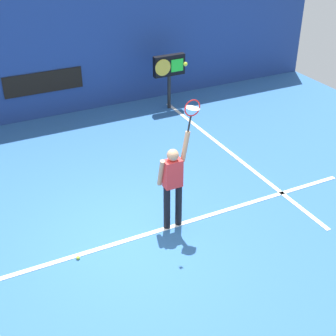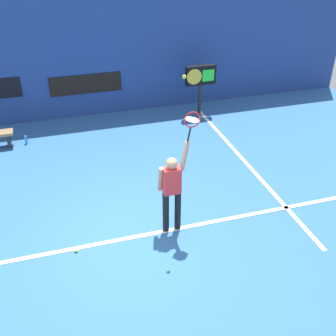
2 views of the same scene
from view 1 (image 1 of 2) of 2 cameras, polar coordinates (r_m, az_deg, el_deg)
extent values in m
plane|color=#2D609E|center=(9.18, -4.49, -8.26)|extent=(18.00, 18.00, 0.00)
cube|color=navy|center=(13.83, -15.09, 12.86)|extent=(18.00, 0.20, 3.59)
cube|color=black|center=(13.95, -14.57, 9.81)|extent=(2.20, 0.03, 0.60)
cube|color=white|center=(9.14, -4.37, -8.41)|extent=(10.00, 0.10, 0.01)
cube|color=white|center=(12.06, 7.41, 1.81)|extent=(0.10, 7.00, 0.01)
cylinder|color=black|center=(9.13, -0.13, -4.79)|extent=(0.13, 0.13, 0.92)
cylinder|color=black|center=(9.23, 1.27, -4.39)|extent=(0.13, 0.13, 0.92)
cube|color=red|center=(8.78, 0.57, -0.66)|extent=(0.34, 0.20, 0.55)
sphere|color=tan|center=(8.58, 0.58, 1.55)|extent=(0.22, 0.22, 0.22)
cylinder|color=tan|center=(8.63, 2.06, 2.57)|extent=(0.19, 0.09, 0.59)
cylinder|color=tan|center=(8.75, -0.84, -0.57)|extent=(0.09, 0.23, 0.58)
cylinder|color=black|center=(8.47, 2.57, 5.27)|extent=(0.08, 0.03, 0.30)
torus|color=red|center=(8.38, 2.92, 7.14)|extent=(0.36, 0.02, 0.36)
cylinder|color=silver|center=(8.38, 2.92, 7.14)|extent=(0.26, 0.27, 0.05)
sphere|color=#CCE033|center=(7.94, 2.10, 12.23)|extent=(0.07, 0.07, 0.07)
cylinder|color=black|center=(14.34, 0.13, 9.04)|extent=(0.10, 0.10, 1.02)
cube|color=black|center=(14.07, 0.13, 12.11)|extent=(0.95, 0.18, 0.60)
cylinder|color=gold|center=(13.88, -0.61, 11.85)|extent=(0.48, 0.02, 0.48)
cube|color=#26D833|center=(14.07, 1.10, 12.11)|extent=(0.38, 0.02, 0.36)
sphere|color=#CCE033|center=(8.81, -10.64, -10.43)|extent=(0.07, 0.07, 0.07)
camera|label=2|loc=(1.51, 50.75, 12.77)|focal=44.43mm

